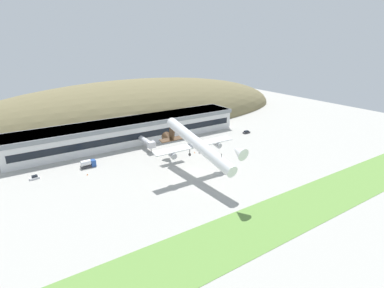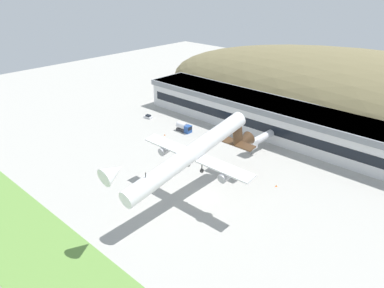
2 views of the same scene
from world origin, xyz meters
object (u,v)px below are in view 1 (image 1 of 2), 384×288
at_px(cargo_airplane, 196,144).
at_px(traffic_cone_0, 195,152).
at_px(jetway_0, 147,142).
at_px(service_car_1, 34,177).
at_px(fuel_truck, 88,164).
at_px(traffic_cone_1, 87,174).
at_px(service_car_0, 246,132).
at_px(terminal_building, 131,129).

distance_m(cargo_airplane, traffic_cone_0, 27.56).
bearing_deg(traffic_cone_0, jetway_0, 136.56).
height_order(service_car_1, fuel_truck, fuel_truck).
bearing_deg(fuel_truck, traffic_cone_0, -13.00).
bearing_deg(traffic_cone_1, service_car_1, 157.21).
height_order(service_car_0, fuel_truck, fuel_truck).
bearing_deg(jetway_0, terminal_building, 95.39).
height_order(cargo_airplane, service_car_0, cargo_airplane).
xyz_separation_m(service_car_0, fuel_truck, (-88.48, 0.98, 0.94)).
relative_size(cargo_airplane, traffic_cone_0, 89.05).
xyz_separation_m(service_car_0, traffic_cone_1, (-90.94, -6.63, -0.36)).
xyz_separation_m(jetway_0, cargo_airplane, (3.86, -36.55, 9.21)).
bearing_deg(terminal_building, service_car_1, -156.26).
relative_size(service_car_0, fuel_truck, 0.72).
height_order(terminal_building, fuel_truck, terminal_building).
relative_size(jetway_0, cargo_airplane, 0.26).
bearing_deg(terminal_building, traffic_cone_0, -60.22).
relative_size(terminal_building, traffic_cone_0, 206.12).
bearing_deg(cargo_airplane, service_car_1, 149.91).
xyz_separation_m(terminal_building, fuel_truck, (-28.21, -21.35, -4.99)).
relative_size(jetway_0, traffic_cone_1, 23.11).
relative_size(service_car_1, traffic_cone_1, 6.48).
bearing_deg(service_car_1, traffic_cone_1, -22.79).
bearing_deg(terminal_building, cargo_airplane, -84.17).
distance_m(cargo_airplane, service_car_0, 63.98).
xyz_separation_m(terminal_building, cargo_airplane, (5.38, -52.70, 6.63)).
distance_m(terminal_building, fuel_truck, 35.73).
relative_size(cargo_airplane, service_car_0, 11.54).
height_order(terminal_building, service_car_0, terminal_building).
bearing_deg(cargo_airplane, jetway_0, 96.03).
height_order(service_car_0, service_car_1, service_car_0).
xyz_separation_m(service_car_0, traffic_cone_0, (-41.91, -9.77, -0.36)).
bearing_deg(traffic_cone_0, service_car_1, 170.93).
relative_size(service_car_0, traffic_cone_0, 7.72).
relative_size(terminal_building, traffic_cone_1, 206.12).
distance_m(cargo_airplane, service_car_1, 63.71).
distance_m(jetway_0, traffic_cone_0, 23.49).
bearing_deg(service_car_1, service_car_0, -0.49).
distance_m(service_car_1, fuel_truck, 20.47).
height_order(jetway_0, traffic_cone_1, jetway_0).
relative_size(service_car_0, traffic_cone_1, 7.72).
xyz_separation_m(fuel_truck, traffic_cone_0, (46.57, -10.75, -1.30)).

